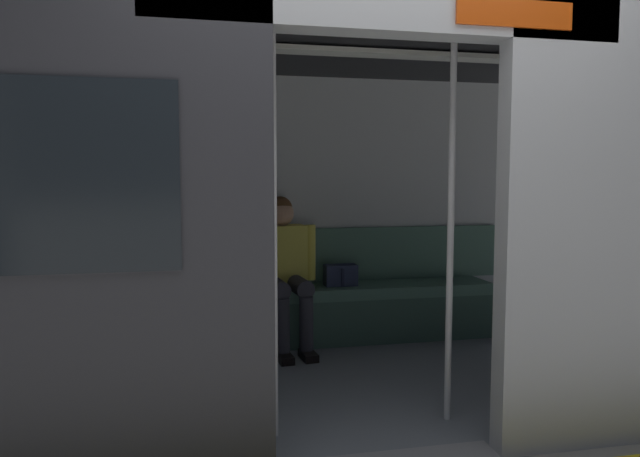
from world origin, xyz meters
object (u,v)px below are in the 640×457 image
object	(u,v)px
bench_seat	(307,301)
book	(239,287)
handbag	(341,275)
grab_pole_far	(451,227)
train_car	(321,152)
person_seated	(284,262)
grab_pole_door	(274,230)

from	to	relation	value
bench_seat	book	bearing A→B (deg)	-8.14
handbag	grab_pole_far	bearing A→B (deg)	96.56
grab_pole_far	bench_seat	bearing A→B (deg)	-73.42
train_car	bench_seat	distance (m)	1.46
grab_pole_far	handbag	bearing A→B (deg)	-83.44
handbag	book	size ratio (longest dim) A/B	1.18
handbag	person_seated	bearing A→B (deg)	11.06
handbag	book	xyz separation A→B (m)	(0.82, -0.03, -0.07)
person_seated	grab_pole_door	distance (m)	1.64
book	grab_pole_far	world-z (taller)	grab_pole_far
grab_pole_door	bench_seat	bearing A→B (deg)	-106.52
bench_seat	grab_pole_far	size ratio (longest dim) A/B	1.45
handbag	grab_pole_door	distance (m)	1.90
book	grab_pole_far	size ratio (longest dim) A/B	0.10
grab_pole_door	grab_pole_far	world-z (taller)	same
handbag	book	distance (m)	0.82
bench_seat	person_seated	distance (m)	0.38
person_seated	book	bearing A→B (deg)	-20.79
handbag	grab_pole_door	bearing A→B (deg)	65.13
train_car	bench_seat	xyz separation A→B (m)	(-0.08, -0.90, -1.14)
handbag	grab_pole_far	xyz separation A→B (m)	(-0.19, 1.65, 0.53)
grab_pole_door	handbag	bearing A→B (deg)	-114.87
train_car	grab_pole_door	bearing A→B (deg)	60.93
handbag	grab_pole_far	size ratio (longest dim) A/B	0.12
person_seated	grab_pole_far	size ratio (longest dim) A/B	0.55
bench_seat	book	xyz separation A→B (m)	(0.53, -0.08, 0.12)
train_car	grab_pole_door	distance (m)	0.92
person_seated	book	xyz separation A→B (m)	(0.34, -0.13, -0.21)
bench_seat	handbag	xyz separation A→B (m)	(-0.29, -0.04, 0.19)
train_car	book	world-z (taller)	train_car
person_seated	book	distance (m)	0.41
book	person_seated	bearing A→B (deg)	173.10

